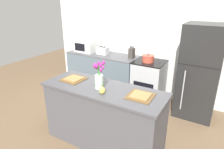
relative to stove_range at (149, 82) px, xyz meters
name	(u,v)px	position (x,y,z in m)	size (l,w,h in m)	color
ground_plane	(104,142)	(-0.10, -1.60, -0.46)	(10.00, 10.00, 0.00)	brown
back_wall	(154,37)	(-0.10, 0.40, 0.89)	(5.20, 0.08, 2.70)	silver
kitchen_island	(103,116)	(-0.10, -1.60, 0.01)	(1.80, 0.66, 0.94)	#4C4C51
back_counter	(103,72)	(-1.16, 0.00, 0.00)	(1.68, 0.60, 0.92)	slate
stove_range	(149,82)	(0.00, 0.00, 0.00)	(0.60, 0.61, 0.92)	#B2B5B7
refrigerator	(199,72)	(0.95, 0.00, 0.41)	(0.68, 0.67, 1.73)	black
flower_vase	(99,78)	(-0.14, -1.63, 0.64)	(0.16, 0.14, 0.41)	silver
pear_figurine	(102,90)	(-0.01, -1.76, 0.53)	(0.08, 0.08, 0.13)	#E5CC4C
plate_setting_left	(74,79)	(-0.66, -1.57, 0.49)	(0.34, 0.34, 0.02)	brown
plate_setting_right	(140,96)	(0.46, -1.57, 0.49)	(0.34, 0.34, 0.02)	brown
toaster	(103,51)	(-1.14, -0.01, 0.54)	(0.28, 0.18, 0.17)	#B7BABC
cooking_pot	(148,59)	(-0.03, -0.04, 0.53)	(0.24, 0.24, 0.16)	#CC4C38
microwave	(86,46)	(-1.63, 0.00, 0.59)	(0.48, 0.37, 0.27)	white
knife_block	(132,53)	(-0.43, 0.02, 0.57)	(0.10, 0.14, 0.27)	#3D3833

